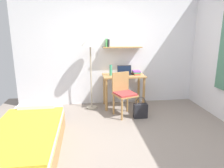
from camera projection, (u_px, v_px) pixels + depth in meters
name	position (u px, v px, depth m)	size (l,w,h in m)	color
ground_plane	(129.00, 145.00, 3.19)	(5.28, 5.28, 0.00)	gray
wall_back	(112.00, 49.00, 4.82)	(4.40, 0.27, 2.60)	white
bed	(27.00, 142.00, 2.83)	(0.85, 1.91, 0.54)	#B2844C
desk	(124.00, 82.00, 4.71)	(0.93, 0.54, 0.75)	#B2844C
desk_chair	(124.00, 92.00, 4.25)	(0.52, 0.53, 0.89)	#B2844C
standing_lamp	(90.00, 45.00, 4.40)	(0.38, 0.38, 1.62)	#B2A893
laptop	(125.00, 72.00, 4.73)	(0.33, 0.21, 0.20)	black
water_bottle	(111.00, 70.00, 4.60)	(0.06, 0.06, 0.24)	#42A87F
book_stack	(136.00, 72.00, 4.73)	(0.18, 0.25, 0.08)	#D13D38
handbag	(140.00, 110.00, 4.17)	(0.28, 0.13, 0.44)	#232328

